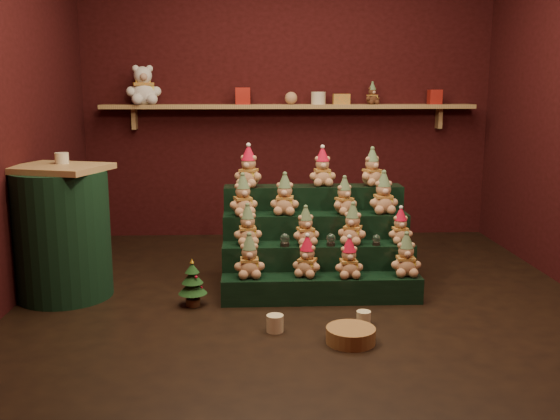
{
  "coord_description": "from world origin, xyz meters",
  "views": [
    {
      "loc": [
        -0.35,
        -4.23,
        1.48
      ],
      "look_at": [
        -0.16,
        0.25,
        0.6
      ],
      "focal_mm": 40.0,
      "sensor_mm": 36.0,
      "label": 1
    }
  ],
  "objects_px": {
    "wicker_basket": "(351,335)",
    "white_bear": "(143,80)",
    "side_table": "(62,233)",
    "brown_bear": "(372,94)",
    "snow_globe_b": "(331,240)",
    "snow_globe_c": "(376,240)",
    "mug_left": "(275,323)",
    "mini_christmas_tree": "(193,283)",
    "snow_globe_a": "(285,240)",
    "riser_tier_front": "(321,289)",
    "mug_right": "(364,318)"
  },
  "relations": [
    {
      "from": "wicker_basket",
      "to": "white_bear",
      "type": "height_order",
      "value": "white_bear"
    },
    {
      "from": "side_table",
      "to": "wicker_basket",
      "type": "distance_m",
      "value": 2.17
    },
    {
      "from": "wicker_basket",
      "to": "brown_bear",
      "type": "bearing_deg",
      "value": 77.36
    },
    {
      "from": "snow_globe_b",
      "to": "white_bear",
      "type": "bearing_deg",
      "value": 132.39
    },
    {
      "from": "snow_globe_c",
      "to": "side_table",
      "type": "distance_m",
      "value": 2.24
    },
    {
      "from": "mug_left",
      "to": "snow_globe_b",
      "type": "bearing_deg",
      "value": 58.75
    },
    {
      "from": "mini_christmas_tree",
      "to": "mug_left",
      "type": "xyz_separation_m",
      "value": [
        0.55,
        -0.49,
        -0.11
      ]
    },
    {
      "from": "snow_globe_a",
      "to": "side_table",
      "type": "distance_m",
      "value": 1.58
    },
    {
      "from": "mini_christmas_tree",
      "to": "mug_left",
      "type": "height_order",
      "value": "mini_christmas_tree"
    },
    {
      "from": "riser_tier_front",
      "to": "mug_left",
      "type": "height_order",
      "value": "riser_tier_front"
    },
    {
      "from": "wicker_basket",
      "to": "riser_tier_front",
      "type": "bearing_deg",
      "value": 97.31
    },
    {
      "from": "riser_tier_front",
      "to": "side_table",
      "type": "distance_m",
      "value": 1.88
    },
    {
      "from": "riser_tier_front",
      "to": "snow_globe_c",
      "type": "distance_m",
      "value": 0.54
    },
    {
      "from": "white_bear",
      "to": "snow_globe_c",
      "type": "bearing_deg",
      "value": -56.66
    },
    {
      "from": "side_table",
      "to": "brown_bear",
      "type": "bearing_deg",
      "value": 52.19
    },
    {
      "from": "side_table",
      "to": "brown_bear",
      "type": "distance_m",
      "value": 3.19
    },
    {
      "from": "side_table",
      "to": "mug_right",
      "type": "height_order",
      "value": "side_table"
    },
    {
      "from": "snow_globe_a",
      "to": "snow_globe_b",
      "type": "distance_m",
      "value": 0.33
    },
    {
      "from": "mug_left",
      "to": "brown_bear",
      "type": "xyz_separation_m",
      "value": [
        1.03,
        2.45,
        1.37
      ]
    },
    {
      "from": "snow_globe_b",
      "to": "mug_right",
      "type": "xyz_separation_m",
      "value": [
        0.14,
        -0.62,
        -0.36
      ]
    },
    {
      "from": "mini_christmas_tree",
      "to": "brown_bear",
      "type": "bearing_deg",
      "value": 51.08
    },
    {
      "from": "side_table",
      "to": "mini_christmas_tree",
      "type": "distance_m",
      "value": 1.01
    },
    {
      "from": "snow_globe_c",
      "to": "mug_left",
      "type": "distance_m",
      "value": 1.09
    },
    {
      "from": "snow_globe_c",
      "to": "white_bear",
      "type": "distance_m",
      "value": 2.84
    },
    {
      "from": "snow_globe_a",
      "to": "brown_bear",
      "type": "distance_m",
      "value": 2.22
    },
    {
      "from": "mug_right",
      "to": "brown_bear",
      "type": "xyz_separation_m",
      "value": [
        0.47,
        2.36,
        1.38
      ]
    },
    {
      "from": "snow_globe_b",
      "to": "mini_christmas_tree",
      "type": "xyz_separation_m",
      "value": [
        -0.98,
        -0.21,
        -0.24
      ]
    },
    {
      "from": "mini_christmas_tree",
      "to": "mug_left",
      "type": "relative_size",
      "value": 3.17
    },
    {
      "from": "snow_globe_b",
      "to": "mug_left",
      "type": "xyz_separation_m",
      "value": [
        -0.43,
        -0.71,
        -0.35
      ]
    },
    {
      "from": "snow_globe_c",
      "to": "mug_right",
      "type": "height_order",
      "value": "snow_globe_c"
    },
    {
      "from": "snow_globe_a",
      "to": "wicker_basket",
      "type": "height_order",
      "value": "snow_globe_a"
    },
    {
      "from": "snow_globe_b",
      "to": "wicker_basket",
      "type": "bearing_deg",
      "value": -89.29
    },
    {
      "from": "mug_right",
      "to": "brown_bear",
      "type": "height_order",
      "value": "brown_bear"
    },
    {
      "from": "riser_tier_front",
      "to": "snow_globe_a",
      "type": "xyz_separation_m",
      "value": [
        -0.25,
        0.16,
        0.32
      ]
    },
    {
      "from": "snow_globe_a",
      "to": "brown_bear",
      "type": "height_order",
      "value": "brown_bear"
    },
    {
      "from": "riser_tier_front",
      "to": "snow_globe_b",
      "type": "height_order",
      "value": "snow_globe_b"
    },
    {
      "from": "white_bear",
      "to": "snow_globe_a",
      "type": "bearing_deg",
      "value": -68.62
    },
    {
      "from": "snow_globe_c",
      "to": "riser_tier_front",
      "type": "bearing_deg",
      "value": -158.83
    },
    {
      "from": "brown_bear",
      "to": "riser_tier_front",
      "type": "bearing_deg",
      "value": -129.94
    },
    {
      "from": "snow_globe_a",
      "to": "brown_bear",
      "type": "relative_size",
      "value": 0.46
    },
    {
      "from": "mug_right",
      "to": "wicker_basket",
      "type": "distance_m",
      "value": 0.3
    },
    {
      "from": "mug_left",
      "to": "white_bear",
      "type": "relative_size",
      "value": 0.23
    },
    {
      "from": "brown_bear",
      "to": "white_bear",
      "type": "bearing_deg",
      "value": 159.89
    },
    {
      "from": "wicker_basket",
      "to": "mug_left",
      "type": "bearing_deg",
      "value": 156.84
    },
    {
      "from": "brown_bear",
      "to": "mug_right",
      "type": "bearing_deg",
      "value": -121.28
    },
    {
      "from": "mug_right",
      "to": "mini_christmas_tree",
      "type": "bearing_deg",
      "value": 159.85
    },
    {
      "from": "brown_bear",
      "to": "mini_christmas_tree",
      "type": "bearing_deg",
      "value": -149.03
    },
    {
      "from": "riser_tier_front",
      "to": "brown_bear",
      "type": "height_order",
      "value": "brown_bear"
    },
    {
      "from": "riser_tier_front",
      "to": "mug_left",
      "type": "bearing_deg",
      "value": -122.3
    },
    {
      "from": "snow_globe_a",
      "to": "mug_right",
      "type": "distance_m",
      "value": 0.86
    }
  ]
}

